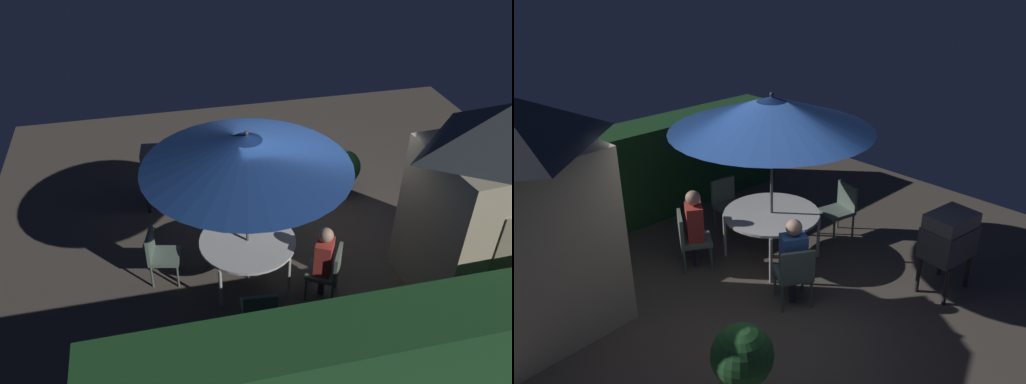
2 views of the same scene
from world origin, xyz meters
TOP-DOWN VIEW (x-y plane):
  - ground_plane at (0.00, 0.00)m, footprint 11.00×11.00m
  - hedge_backdrop at (0.00, 3.50)m, footprint 6.77×0.84m
  - garden_shed at (-2.23, 1.66)m, footprint 2.13×1.76m
  - patio_table at (1.11, 0.84)m, footprint 1.48×1.48m
  - patio_umbrella at (1.11, 0.84)m, footprint 2.95×2.95m
  - bbq_grill at (2.23, -1.48)m, footprint 0.75×0.58m
  - chair_near_shed at (0.02, 1.47)m, footprint 0.63×0.63m
  - chair_far_side at (0.45, -0.28)m, footprint 0.63×0.63m
  - chair_toward_hedge at (2.44, 0.54)m, footprint 0.55×0.55m
  - chair_toward_house at (1.21, 2.03)m, footprint 0.50×0.50m
  - potted_plant_by_shed at (-1.16, -1.06)m, footprint 0.66×0.66m
  - person_in_red at (0.09, 1.43)m, footprint 0.38×0.41m
  - person_in_blue at (0.49, -0.21)m, footprint 0.41×0.38m

SIDE VIEW (x-z plane):
  - ground_plane at x=0.00m, z-range 0.00..0.00m
  - chair_near_shed at x=0.02m, z-range 0.07..0.97m
  - chair_far_side at x=0.45m, z-range 0.07..0.97m
  - chair_toward_hedge at x=2.44m, z-range 0.07..0.97m
  - chair_toward_house at x=1.21m, z-range 0.07..0.97m
  - potted_plant_by_shed at x=-1.16m, z-range 0.08..1.04m
  - patio_table at x=1.11m, z-range 0.33..1.10m
  - person_in_red at x=0.09m, z-range 0.15..1.41m
  - person_in_blue at x=0.49m, z-range 0.15..1.41m
  - hedge_backdrop at x=0.00m, z-range 0.00..1.68m
  - bbq_grill at x=2.23m, z-range 0.25..1.45m
  - garden_shed at x=-2.23m, z-range 0.03..3.10m
  - patio_umbrella at x=1.11m, z-range 1.01..3.64m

